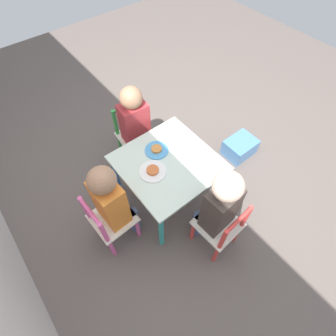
# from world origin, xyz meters

# --- Properties ---
(ground_plane) EXTENTS (6.00, 6.00, 0.00)m
(ground_plane) POSITION_xyz_m (0.00, 0.00, 0.00)
(ground_plane) COLOR #5B514C
(kids_table) EXTENTS (0.61, 0.61, 0.44)m
(kids_table) POSITION_xyz_m (0.00, 0.00, 0.38)
(kids_table) COLOR silver
(kids_table) RESTS_ON ground_plane
(chair_pink) EXTENTS (0.27, 0.27, 0.50)m
(chair_pink) POSITION_xyz_m (-0.02, 0.50, 0.24)
(chair_pink) COLOR silver
(chair_pink) RESTS_ON ground_plane
(chair_green) EXTENTS (0.28, 0.28, 0.50)m
(chair_green) POSITION_xyz_m (0.50, -0.04, 0.24)
(chair_green) COLOR silver
(chair_green) RESTS_ON ground_plane
(chair_red) EXTENTS (0.28, 0.28, 0.50)m
(chair_red) POSITION_xyz_m (-0.50, -0.03, 0.24)
(chair_red) COLOR silver
(chair_red) RESTS_ON ground_plane
(child_back) EXTENTS (0.21, 0.22, 0.77)m
(child_back) POSITION_xyz_m (-0.02, 0.44, 0.45)
(child_back) COLOR #4C608E
(child_back) RESTS_ON ground_plane
(child_right) EXTENTS (0.22, 0.21, 0.74)m
(child_right) POSITION_xyz_m (0.44, -0.04, 0.44)
(child_right) COLOR #7A6B5B
(child_right) RESTS_ON ground_plane
(child_left) EXTENTS (0.22, 0.21, 0.78)m
(child_left) POSITION_xyz_m (-0.44, -0.03, 0.47)
(child_left) COLOR #4C608E
(child_left) RESTS_ON ground_plane
(plate_back) EXTENTS (0.17, 0.17, 0.03)m
(plate_back) POSITION_xyz_m (0.00, 0.12, 0.45)
(plate_back) COLOR white
(plate_back) RESTS_ON kids_table
(plate_right) EXTENTS (0.16, 0.16, 0.03)m
(plate_right) POSITION_xyz_m (0.12, 0.00, 0.45)
(plate_right) COLOR #4C9EE0
(plate_right) RESTS_ON kids_table
(storage_bin) EXTENTS (0.20, 0.26, 0.15)m
(storage_bin) POSITION_xyz_m (-0.05, -0.76, 0.08)
(storage_bin) COLOR #4C7FB7
(storage_bin) RESTS_ON ground_plane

